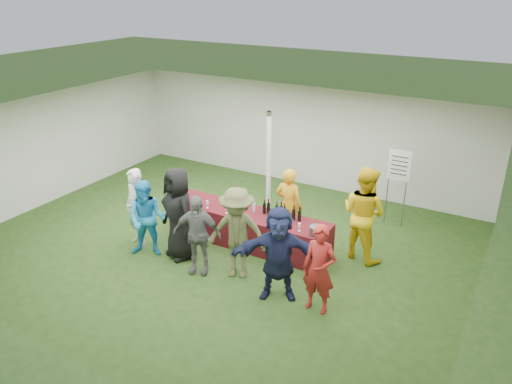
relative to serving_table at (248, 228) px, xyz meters
The scene contains 18 objects.
ground 0.69m from the serving_table, 148.87° to the right, with size 60.00×60.00×0.00m, color #284719.
tent 1.33m from the serving_table, 89.97° to the left, with size 10.00×10.00×10.00m.
serving_table is the anchor object (origin of this frame).
wine_bottles 0.87m from the serving_table, 12.74° to the left, with size 0.85×0.14×0.32m.
wine_glasses 0.73m from the serving_table, 151.31° to the right, with size 2.74×0.14×0.16m.
water_bottle 0.50m from the serving_table, 37.92° to the left, with size 0.07×0.07×0.23m.
bar_towel 1.61m from the serving_table, ahead, with size 0.25×0.18×0.03m, color white.
dump_bucket 1.71m from the serving_table, ahead, with size 0.24×0.24×0.18m, color slate.
wine_list_sign 3.58m from the serving_table, 45.17° to the left, with size 0.50×0.03×1.80m.
staff_pourer 0.98m from the serving_table, 35.82° to the left, with size 0.61×0.40×1.69m, color orange.
staff_back 2.44m from the serving_table, 17.02° to the left, with size 0.95×0.74×1.95m, color yellow.
customer_0 2.38m from the serving_table, 150.41° to the right, with size 0.62×0.41×1.69m, color silver.
customer_1 2.10m from the serving_table, 138.13° to the right, with size 0.78×0.61×1.61m, color #2097DC.
customer_2 1.56m from the serving_table, 130.13° to the right, with size 0.94×0.61×1.92m, color black.
customer_3 1.49m from the serving_table, 101.16° to the right, with size 0.94×0.39×1.60m, color slate.
customer_4 1.35m from the serving_table, 68.28° to the right, with size 1.17×0.67×1.81m, color brown.
customer_5 2.04m from the serving_table, 43.72° to the right, with size 1.61×0.51×1.74m, color #1B2144.
customer_6 2.63m from the serving_table, 32.07° to the right, with size 0.58×0.38×1.59m, color #AB211F.
Camera 1 is at (5.32, -7.76, 5.25)m, focal length 35.00 mm.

